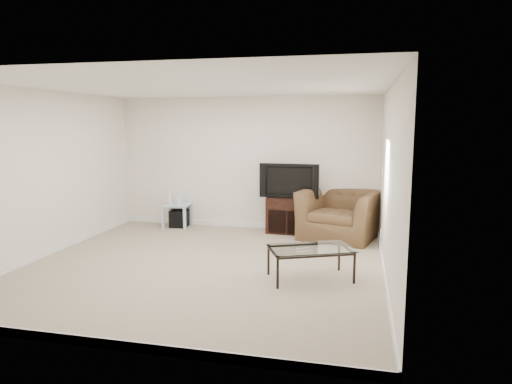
% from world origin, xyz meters
% --- Properties ---
extents(floor, '(5.00, 5.00, 0.00)m').
position_xyz_m(floor, '(0.00, 0.00, 0.00)').
color(floor, tan).
rests_on(floor, ground).
extents(ceiling, '(5.00, 5.00, 0.00)m').
position_xyz_m(ceiling, '(0.00, 0.00, 2.50)').
color(ceiling, white).
rests_on(ceiling, ground).
extents(wall_back, '(5.00, 0.02, 2.50)m').
position_xyz_m(wall_back, '(0.00, 2.50, 1.25)').
color(wall_back, silver).
rests_on(wall_back, ground).
extents(wall_left, '(0.02, 5.00, 2.50)m').
position_xyz_m(wall_left, '(-2.50, 0.00, 1.25)').
color(wall_left, silver).
rests_on(wall_left, ground).
extents(wall_right, '(0.02, 5.00, 2.50)m').
position_xyz_m(wall_right, '(2.50, 0.00, 1.25)').
color(wall_right, silver).
rests_on(wall_right, ground).
extents(plate_back, '(0.12, 0.02, 0.12)m').
position_xyz_m(plate_back, '(-1.40, 2.49, 1.25)').
color(plate_back, white).
rests_on(plate_back, wall_back).
extents(plate_right_switch, '(0.02, 0.09, 0.13)m').
position_xyz_m(plate_right_switch, '(2.49, 1.60, 1.25)').
color(plate_right_switch, white).
rests_on(plate_right_switch, wall_right).
extents(plate_right_outlet, '(0.02, 0.08, 0.12)m').
position_xyz_m(plate_right_outlet, '(2.49, 1.30, 0.30)').
color(plate_right_outlet, white).
rests_on(plate_right_outlet, wall_right).
extents(tv_stand, '(0.83, 0.60, 0.67)m').
position_xyz_m(tv_stand, '(0.90, 2.28, 0.33)').
color(tv_stand, black).
rests_on(tv_stand, floor).
extents(dvd_player, '(0.44, 0.32, 0.06)m').
position_xyz_m(dvd_player, '(0.90, 2.24, 0.55)').
color(dvd_player, black).
rests_on(dvd_player, tv_stand).
extents(television, '(1.01, 0.23, 0.63)m').
position_xyz_m(television, '(0.90, 2.25, 0.98)').
color(television, black).
rests_on(television, tv_stand).
extents(side_table, '(0.51, 0.51, 0.46)m').
position_xyz_m(side_table, '(-1.31, 2.22, 0.23)').
color(side_table, silver).
rests_on(side_table, floor).
extents(subwoofer, '(0.36, 0.36, 0.33)m').
position_xyz_m(subwoofer, '(-1.28, 2.24, 0.16)').
color(subwoofer, black).
rests_on(subwoofer, floor).
extents(game_console, '(0.08, 0.16, 0.21)m').
position_xyz_m(game_console, '(-1.42, 2.19, 0.57)').
color(game_console, white).
rests_on(game_console, side_table).
extents(game_case, '(0.06, 0.14, 0.18)m').
position_xyz_m(game_case, '(-1.25, 2.20, 0.55)').
color(game_case, silver).
rests_on(game_case, side_table).
extents(recliner, '(1.46, 1.14, 1.13)m').
position_xyz_m(recliner, '(1.80, 2.05, 0.56)').
color(recliner, '#503621').
rests_on(recliner, floor).
extents(coffee_table, '(1.22, 0.98, 0.42)m').
position_xyz_m(coffee_table, '(1.55, -0.22, 0.21)').
color(coffee_table, black).
rests_on(coffee_table, floor).
extents(remote, '(0.17, 0.13, 0.02)m').
position_xyz_m(remote, '(1.47, -0.33, 0.43)').
color(remote, '#B2B2B7').
rests_on(remote, coffee_table).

